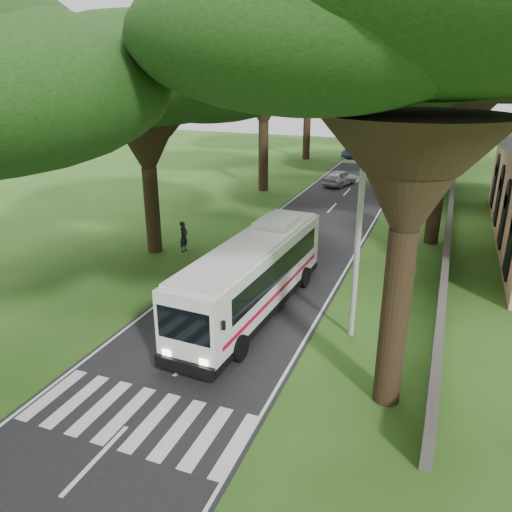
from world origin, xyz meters
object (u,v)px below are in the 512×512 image
pole_far (425,132)px  distant_car_c (396,150)px  distant_car_b (355,151)px  pole_near (358,243)px  coach_bus (253,275)px  pedestrian (184,236)px  pole_mid (407,161)px  distant_car_a (340,178)px

pole_far → distant_car_c: pole_far is taller
pole_far → distant_car_b: size_ratio=1.79×
pole_near → coach_bus: bearing=174.1°
distant_car_b → distant_car_c: bearing=57.4°
pedestrian → distant_car_c: bearing=-9.4°
pole_mid → pole_far: 20.00m
pole_near → distant_car_a: pole_near is taller
pole_near → coach_bus: 5.25m
distant_car_b → distant_car_c: size_ratio=1.05×
coach_bus → pole_near: bearing=-2.9°
coach_bus → distant_car_a: 28.15m
pole_far → distant_car_b: 10.71m
pole_mid → pole_far: size_ratio=1.00×
coach_bus → pedestrian: 9.40m
pole_mid → distant_car_a: bearing=128.4°
coach_bus → pedestrian: (-7.06, 6.14, -0.91)m
distant_car_b → pedestrian: pedestrian is taller
distant_car_c → distant_car_a: bearing=99.8°
pole_mid → pole_far: same height
pedestrian → distant_car_a: bearing=-11.8°
pole_far → coach_bus: bearing=-96.8°
coach_bus → distant_car_a: (-2.07, 28.05, -1.10)m
distant_car_a → distant_car_b: 17.11m
pole_far → pedestrian: size_ratio=4.12×
distant_car_c → coach_bus: bearing=106.7°
distant_car_b → pole_mid: bearing=-54.7°
pole_mid → distant_car_a: pole_mid is taller
pole_near → pedestrian: bearing=150.6°
coach_bus → distant_car_c: 49.10m
pole_mid → distant_car_c: bearing=97.3°
distant_car_c → pole_mid: bearing=115.1°
distant_car_b → distant_car_c: distant_car_b is taller
pole_near → distant_car_c: (-3.80, 49.56, -3.53)m
pole_mid → pedestrian: 18.10m
pole_near → pole_far: bearing=90.0°
pole_near → distant_car_a: (-6.77, 28.53, -3.40)m
pole_mid → distant_car_b: bearing=108.4°
pole_far → distant_car_c: size_ratio=1.88×
pole_mid → distant_car_a: (-6.77, 8.53, -3.40)m
pedestrian → distant_car_b: bearing=-3.7°
distant_car_a → distant_car_b: size_ratio=0.99×
coach_bus → distant_car_b: bearing=97.8°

